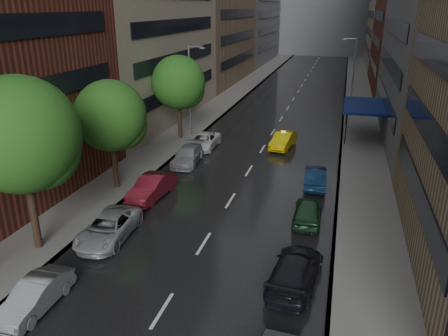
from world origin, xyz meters
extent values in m
cube|color=black|center=(0.00, 50.00, 0.01)|extent=(14.00, 140.00, 0.01)
cube|color=gray|center=(-9.00, 50.00, 0.07)|extent=(4.00, 140.00, 0.15)
cube|color=gray|center=(9.00, 50.00, 0.07)|extent=(4.00, 140.00, 0.15)
cube|color=#937A5B|center=(-15.00, 64.00, 11.00)|extent=(8.00, 28.00, 22.00)
cube|color=slate|center=(15.00, 36.00, 12.00)|extent=(8.00, 28.00, 24.00)
cylinder|color=#382619|center=(-8.60, 7.06, 2.62)|extent=(0.40, 0.40, 5.24)
sphere|color=#1E5116|center=(-8.60, 7.06, 6.55)|extent=(5.99, 5.99, 5.99)
cylinder|color=#382619|center=(-8.60, 15.90, 2.19)|extent=(0.40, 0.40, 4.37)
sphere|color=#1E5116|center=(-8.60, 15.90, 5.47)|extent=(5.00, 5.00, 5.00)
cylinder|color=#382619|center=(-8.60, 29.06, 2.27)|extent=(0.40, 0.40, 4.54)
sphere|color=#1E5116|center=(-8.60, 29.06, 5.68)|extent=(5.19, 5.19, 5.19)
imported|color=yellow|center=(1.77, 28.87, 0.75)|extent=(2.14, 4.69, 1.49)
imported|color=gray|center=(-5.40, 2.65, 0.68)|extent=(1.44, 4.12, 1.36)
imported|color=#999B9F|center=(-5.40, 9.08, 0.72)|extent=(2.66, 5.28, 1.43)
imported|color=maroon|center=(-5.40, 15.05, 0.79)|extent=(2.10, 4.91, 1.57)
imported|color=gray|center=(-5.40, 22.34, 0.71)|extent=(2.37, 5.04, 1.42)
imported|color=white|center=(-5.40, 26.79, 0.69)|extent=(2.35, 5.00, 1.38)
imported|color=black|center=(5.40, 7.52, 0.75)|extent=(2.58, 5.36, 1.51)
imported|color=#193821|center=(5.40, 14.32, 0.72)|extent=(1.77, 4.24, 1.44)
imported|color=#0E2442|center=(5.40, 20.26, 0.73)|extent=(1.82, 4.49, 1.45)
cylinder|color=gray|center=(-7.80, 30.00, 4.65)|extent=(0.18, 0.18, 9.00)
cube|color=gray|center=(-6.40, 30.00, 8.85)|extent=(0.50, 0.22, 0.16)
cylinder|color=gray|center=(7.80, 45.00, 4.65)|extent=(0.18, 0.18, 9.00)
cube|color=gray|center=(6.40, 45.00, 8.85)|extent=(0.50, 0.22, 0.16)
cube|color=navy|center=(9.00, 35.00, 3.15)|extent=(4.00, 8.00, 0.25)
cylinder|color=black|center=(7.40, 31.20, 1.65)|extent=(0.12, 0.12, 3.00)
cylinder|color=black|center=(7.40, 38.80, 1.65)|extent=(0.12, 0.12, 3.00)
camera|label=1|loc=(6.83, -10.54, 12.63)|focal=35.00mm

